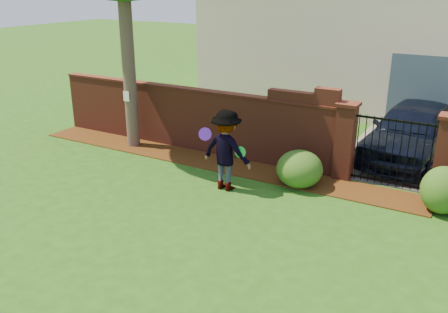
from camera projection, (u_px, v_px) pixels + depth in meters
The scene contains 15 objects.
ground at pixel (164, 222), 9.57m from camera, with size 80.00×80.00×0.01m, color #235214.
mulch_bed at pixel (210, 162), 12.72m from camera, with size 11.10×1.08×0.03m, color #3A1F0A.
brick_wall at pixel (190, 117), 13.44m from camera, with size 8.70×0.31×2.16m.
pillar_left at pixel (345, 141), 11.38m from camera, with size 0.50×0.50×1.88m.
pillar_right at pixel (446, 157), 10.35m from camera, with size 0.50×0.50×1.88m.
iron_gate at pixel (392, 152), 10.90m from camera, with size 1.78×0.03×1.60m.
driveway at pixel (417, 140), 14.45m from camera, with size 3.20×8.00×0.01m, color slate.
house at pixel (376, 20), 17.78m from camera, with size 12.40×6.40×6.30m.
car at pixel (409, 133), 12.54m from camera, with size 1.82×4.53×1.54m, color black.
paper_notice at pixel (126, 96), 13.35m from camera, with size 0.20×0.01×0.28m, color white.
shrub_left at pixel (300, 169), 11.07m from camera, with size 1.07×1.07×0.87m, color #205218.
shrub_middle at pixel (444, 190), 9.79m from camera, with size 0.91×0.91×1.00m, color #205218.
man at pixel (225, 151), 10.77m from camera, with size 1.20×0.69×1.86m, color gray.
frisbee_purple at pixel (205, 134), 10.65m from camera, with size 0.29×0.29×0.03m, color #5D1EC0.
frisbee_green at pixel (240, 152), 10.54m from camera, with size 0.26×0.26×0.02m, color green.
Camera 1 is at (5.28, -6.81, 4.51)m, focal length 38.51 mm.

